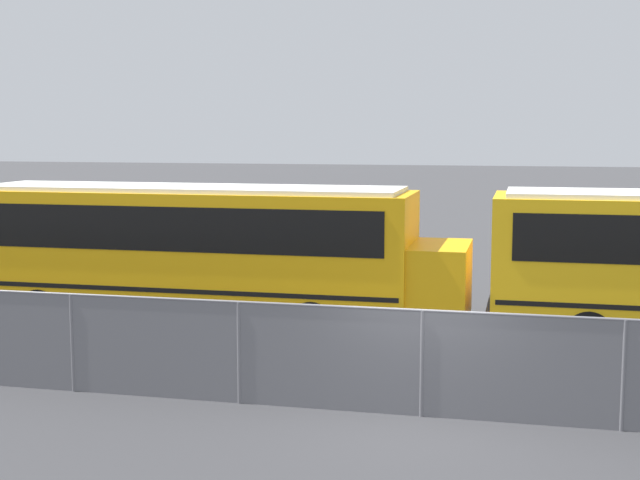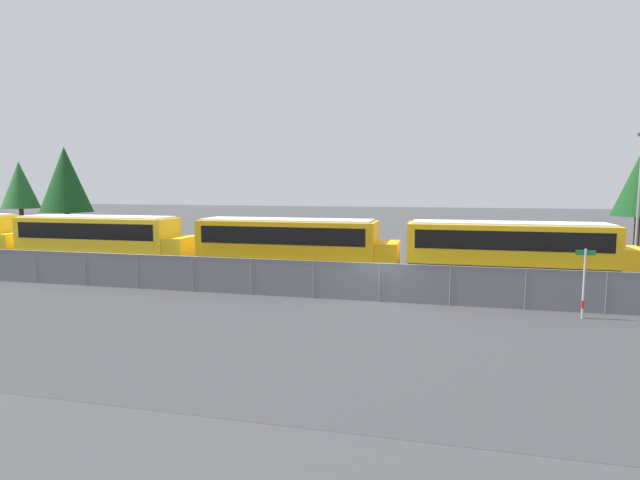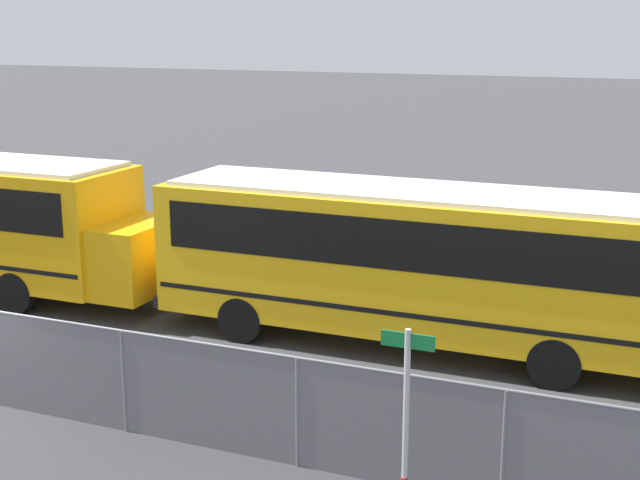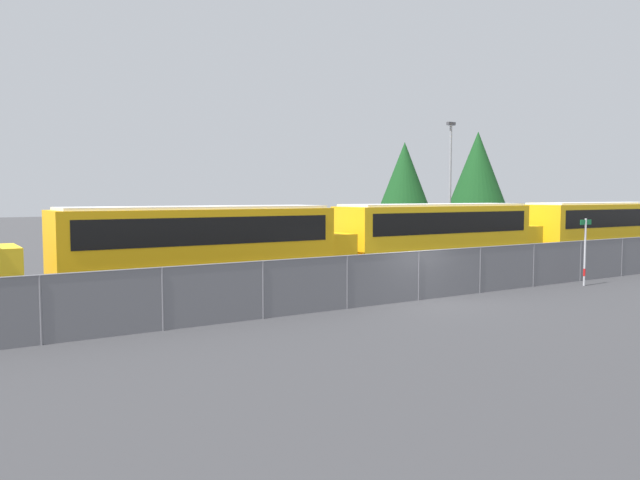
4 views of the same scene
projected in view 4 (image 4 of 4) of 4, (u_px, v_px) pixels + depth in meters
ground_plane at (418, 300)px, 21.63m from camera, size 200.00×200.00×0.00m
road_strip at (569, 332)px, 16.59m from camera, size 118.60×12.00×0.01m
fence at (419, 275)px, 21.57m from camera, size 84.67×0.07×1.74m
school_bus_2 at (205, 242)px, 22.90m from camera, size 11.51×2.58×3.25m
school_bus_3 at (439, 232)px, 29.51m from camera, size 11.51×2.58×3.25m
school_bus_4 at (601, 226)px, 35.52m from camera, size 11.51×2.58×3.25m
street_sign at (585, 250)px, 25.01m from camera, size 0.70×0.09×2.72m
light_pole at (450, 181)px, 40.57m from camera, size 0.60×0.24×8.38m
tree_0 at (478, 172)px, 50.74m from camera, size 5.02×5.02×8.83m
tree_1 at (404, 175)px, 48.46m from camera, size 3.84×3.84×7.79m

